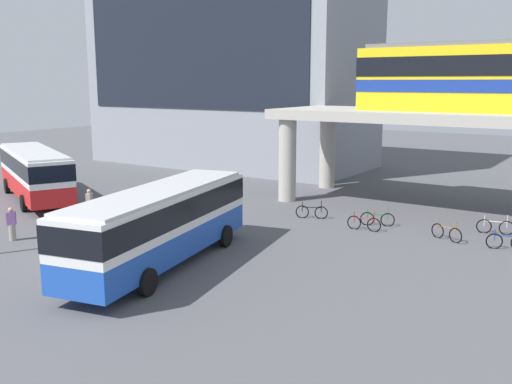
% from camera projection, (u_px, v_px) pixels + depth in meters
% --- Properties ---
extents(ground_plane, '(120.00, 120.00, 0.00)m').
position_uv_depth(ground_plane, '(240.00, 214.00, 32.76)').
color(ground_plane, '#515156').
extents(station_building, '(24.82, 11.42, 19.44)m').
position_uv_depth(station_building, '(230.00, 56.00, 51.42)').
color(station_building, gray).
rests_on(station_building, ground_plane).
extents(bus_main, '(4.76, 11.33, 3.22)m').
position_uv_depth(bus_main, '(161.00, 219.00, 23.20)').
color(bus_main, '#1E4CB2').
rests_on(bus_main, ground_plane).
extents(bus_secondary, '(11.06, 7.04, 3.22)m').
position_uv_depth(bus_secondary, '(34.00, 169.00, 36.28)').
color(bus_secondary, red).
rests_on(bus_secondary, ground_plane).
extents(bicycle_brown, '(1.66, 0.77, 1.04)m').
position_uv_depth(bicycle_brown, '(446.00, 233.00, 27.35)').
color(bicycle_brown, black).
rests_on(bicycle_brown, ground_plane).
extents(bicycle_silver, '(1.75, 0.48, 1.04)m').
position_uv_depth(bicycle_silver, '(495.00, 227.00, 28.45)').
color(bicycle_silver, black).
rests_on(bicycle_silver, ground_plane).
extents(bicycle_green, '(1.70, 0.68, 1.04)m').
position_uv_depth(bicycle_green, '(377.00, 219.00, 30.08)').
color(bicycle_green, black).
rests_on(bicycle_green, ground_plane).
extents(bicycle_red, '(1.79, 0.21, 1.04)m').
position_uv_depth(bicycle_red, '(364.00, 223.00, 29.14)').
color(bicycle_red, black).
rests_on(bicycle_red, ground_plane).
extents(bicycle_blue, '(1.71, 0.64, 1.04)m').
position_uv_depth(bicycle_blue, '(507.00, 242.00, 25.83)').
color(bicycle_blue, black).
rests_on(bicycle_blue, ground_plane).
extents(bicycle_black, '(1.69, 0.71, 1.04)m').
position_uv_depth(bicycle_black, '(312.00, 212.00, 31.70)').
color(bicycle_black, black).
rests_on(bicycle_black, ground_plane).
extents(pedestrian_walking_across, '(0.42, 0.47, 1.71)m').
position_uv_depth(pedestrian_walking_across, '(90.00, 205.00, 31.33)').
color(pedestrian_walking_across, '#724C8C').
rests_on(pedestrian_walking_across, ground_plane).
extents(pedestrian_waiting_near_stop, '(0.46, 0.47, 1.61)m').
position_uv_depth(pedestrian_waiting_near_stop, '(12.00, 225.00, 27.21)').
color(pedestrian_waiting_near_stop, gray).
rests_on(pedestrian_waiting_near_stop, ground_plane).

